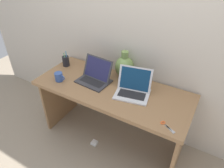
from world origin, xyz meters
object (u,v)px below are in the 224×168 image
at_px(laptop_right, 133,87).
at_px(scissors, 165,125).
at_px(power_brick, 94,143).
at_px(green_vase, 124,66).
at_px(laptop_left, 95,75).
at_px(pen_cup, 66,61).
at_px(coffee_mug, 59,77).

bearing_deg(laptop_right, scissors, -32.66).
height_order(scissors, power_brick, scissors).
xyz_separation_m(green_vase, scissors, (0.63, -0.50, -0.12)).
xyz_separation_m(laptop_left, pen_cup, (-0.48, 0.09, -0.00)).
height_order(laptop_right, green_vase, green_vase).
xyz_separation_m(laptop_right, green_vase, (-0.22, 0.23, 0.06)).
relative_size(pen_cup, power_brick, 2.75).
height_order(green_vase, power_brick, green_vase).
bearing_deg(coffee_mug, green_vase, 37.66).
relative_size(pen_cup, scissors, 1.38).
distance_m(coffee_mug, power_brick, 0.89).
relative_size(coffee_mug, scissors, 0.89).
distance_m(green_vase, scissors, 0.81).
bearing_deg(green_vase, laptop_right, -46.62).
xyz_separation_m(scissors, power_brick, (-0.77, 0.05, -0.74)).
relative_size(laptop_right, green_vase, 1.25).
xyz_separation_m(coffee_mug, pen_cup, (-0.15, 0.28, 0.01)).
distance_m(green_vase, power_brick, 0.98).
height_order(coffee_mug, scissors, coffee_mug).
distance_m(scissors, power_brick, 1.07).
relative_size(green_vase, scissors, 2.12).
height_order(coffee_mug, power_brick, coffee_mug).
bearing_deg(power_brick, pen_cup, 151.55).
xyz_separation_m(coffee_mug, scissors, (1.19, -0.07, -0.04)).
bearing_deg(power_brick, coffee_mug, 177.13).
distance_m(laptop_left, coffee_mug, 0.39).
bearing_deg(power_brick, green_vase, 73.08).
distance_m(green_vase, coffee_mug, 0.71).
height_order(laptop_right, power_brick, laptop_right).
bearing_deg(scissors, laptop_right, 147.34).
relative_size(green_vase, pen_cup, 1.54).
xyz_separation_m(laptop_right, coffee_mug, (-0.77, -0.20, -0.02)).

